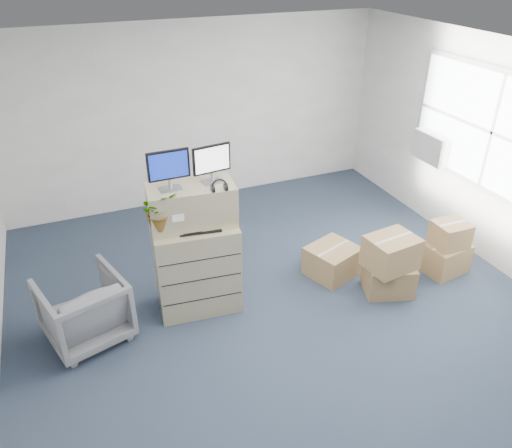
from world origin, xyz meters
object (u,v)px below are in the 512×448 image
Objects in this scene: office_chair at (84,306)px; keyboard at (200,229)px; filing_cabinet_lower at (197,267)px; monitor_left at (169,168)px; monitor_right at (212,162)px; potted_plant at (159,216)px; water_bottle at (200,213)px.

keyboard is at bearing 161.69° from office_chair.
filing_cabinet_lower is 1.31× the size of office_chair.
monitor_left is 1.73m from office_chair.
filing_cabinet_lower is 1.25m from monitor_right.
potted_plant is (-0.62, -0.10, -0.46)m from monitor_right.
keyboard is 0.90× the size of potted_plant.
water_bottle reaches higher than keyboard.
monitor_right is 0.94× the size of keyboard.
water_bottle is 0.35× the size of office_chair.
monitor_right is at bearing -0.32° from monitor_left.
monitor_left is at bearing 169.33° from office_chair.
monitor_left reaches higher than keyboard.
water_bottle is 1.56m from office_chair.
water_bottle is at bearing 6.40° from potted_plant.
keyboard reaches higher than filing_cabinet_lower.
monitor_right is at bearing 44.96° from keyboard.
monitor_right is 0.84× the size of potted_plant.
potted_plant reaches higher than office_chair.
monitor_left is 0.97× the size of keyboard.
filing_cabinet_lower is 0.85m from potted_plant.
monitor_left is 0.50m from potted_plant.
potted_plant is at bearing -152.21° from monitor_left.
keyboard is at bearing -151.66° from monitor_right.
water_bottle reaches higher than office_chair.
monitor_left is 1.04× the size of monitor_right.
monitor_left reaches higher than water_bottle.
monitor_right is 0.58m from water_bottle.
keyboard is at bearing -66.38° from filing_cabinet_lower.
filing_cabinet_lower is at bearing 116.87° from keyboard.
office_chair is at bearing -175.37° from monitor_left.
monitor_right reaches higher than keyboard.
potted_plant is (-0.44, -0.05, 0.09)m from water_bottle.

